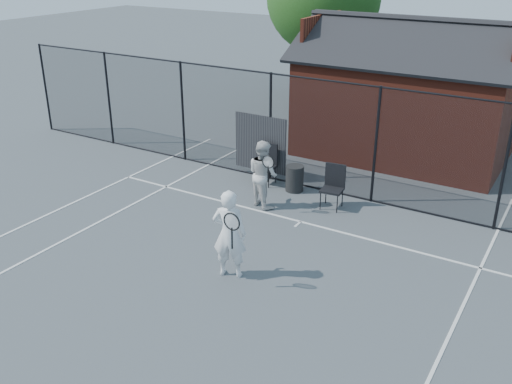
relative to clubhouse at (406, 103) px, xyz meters
The scene contains 9 objects.
ground 9.16m from the clubhouse, 93.18° to the right, with size 80.00×80.00×0.00m, color #4E5559.
court_lines 10.46m from the clubhouse, 92.77° to the right, with size 11.02×18.00×0.01m.
fence 4.09m from the clubhouse, 101.37° to the right, with size 22.04×3.00×3.00m.
clubhouse is the anchor object (origin of this frame).
player_front 8.89m from the clubhouse, 94.10° to the right, with size 0.87×0.70×1.84m.
player_back 5.95m from the clubhouse, 107.44° to the right, with size 1.02×0.93×1.70m.
chair_left 5.14m from the clubhouse, 118.86° to the right, with size 0.52×0.54×1.09m, color black.
chair_right 5.02m from the clubhouse, 92.48° to the right, with size 0.52×0.54×1.08m, color black.
waste_bin 4.82m from the clubhouse, 108.97° to the right, with size 0.48×0.48×0.70m, color #252525.
Camera 1 is at (5.37, -7.96, 6.08)m, focal length 40.00 mm.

